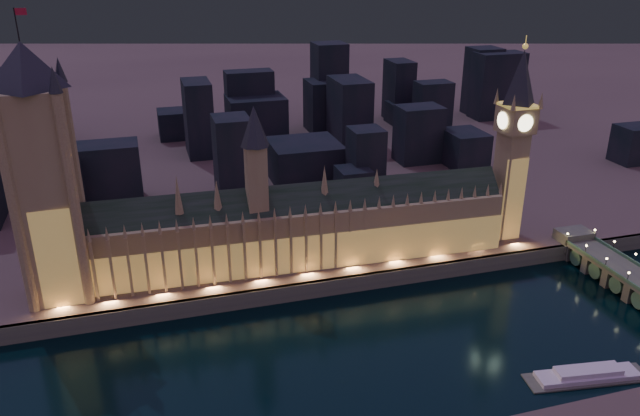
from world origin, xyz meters
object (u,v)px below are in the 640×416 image
object	(u,v)px
palace_of_westminster	(298,227)
river_boat	(587,375)
victoria_tower	(42,165)
elizabeth_tower	(515,130)

from	to	relation	value
palace_of_westminster	river_boat	distance (m)	137.16
victoria_tower	elizabeth_tower	xyz separation A→B (m)	(218.00, -0.00, -2.52)
victoria_tower	river_boat	distance (m)	227.15
palace_of_westminster	victoria_tower	size ratio (longest dim) A/B	1.68
palace_of_westminster	elizabeth_tower	world-z (taller)	elizabeth_tower
elizabeth_tower	palace_of_westminster	bearing A→B (deg)	-179.91
palace_of_westminster	river_boat	bearing A→B (deg)	-51.95
palace_of_westminster	river_boat	xyz separation A→B (m)	(83.15, -106.22, -24.81)
elizabeth_tower	river_boat	bearing A→B (deg)	-105.01
elizabeth_tower	river_boat	xyz separation A→B (m)	(-28.52, -106.40, -63.60)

